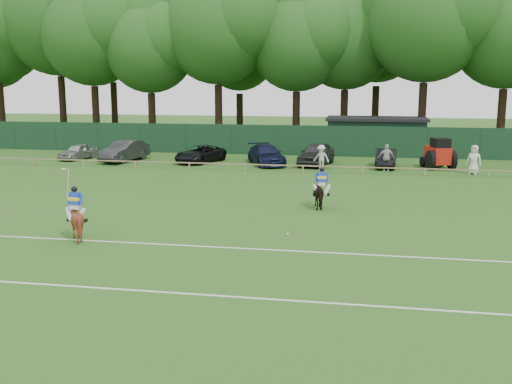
% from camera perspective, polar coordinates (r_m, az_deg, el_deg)
% --- Properties ---
extents(ground, '(160.00, 160.00, 0.00)m').
position_cam_1_polar(ground, '(23.51, -2.52, -4.65)').
color(ground, '#1E4C14').
rests_on(ground, ground).
extents(horse_dark, '(1.15, 1.82, 1.43)m').
position_cam_1_polar(horse_dark, '(29.41, 6.25, -0.16)').
color(horse_dark, black).
rests_on(horse_dark, ground).
extents(horse_chestnut, '(1.40, 1.54, 1.55)m').
position_cam_1_polar(horse_chestnut, '(24.56, -16.77, -2.58)').
color(horse_chestnut, maroon).
rests_on(horse_chestnut, ground).
extents(sedan_silver, '(2.36, 3.88, 1.23)m').
position_cam_1_polar(sedan_silver, '(49.24, -16.58, 3.71)').
color(sedan_silver, '#A9AAAE').
rests_on(sedan_silver, ground).
extents(sedan_grey, '(2.57, 5.04, 1.58)m').
position_cam_1_polar(sedan_grey, '(47.16, -12.42, 3.83)').
color(sedan_grey, '#2A2A2C').
rests_on(sedan_grey, ground).
extents(suv_black, '(3.57, 5.08, 1.29)m').
position_cam_1_polar(suv_black, '(45.63, -5.33, 3.62)').
color(suv_black, black).
rests_on(suv_black, ground).
extents(sedan_navy, '(3.85, 5.36, 1.44)m').
position_cam_1_polar(sedan_navy, '(44.25, 0.99, 3.55)').
color(sedan_navy, '#101634').
rests_on(sedan_navy, ground).
extents(hatch_grey, '(2.78, 5.11, 1.65)m').
position_cam_1_polar(hatch_grey, '(44.23, 5.76, 3.63)').
color(hatch_grey, '#303033').
rests_on(hatch_grey, ground).
extents(estate_black, '(1.64, 4.03, 1.30)m').
position_cam_1_polar(estate_black, '(43.85, 12.28, 3.15)').
color(estate_black, black).
rests_on(estate_black, ground).
extents(spectator_left, '(1.27, 0.94, 1.75)m').
position_cam_1_polar(spectator_left, '(41.78, 6.25, 3.28)').
color(spectator_left, silver).
rests_on(spectator_left, ground).
extents(spectator_mid, '(1.10, 0.47, 1.86)m').
position_cam_1_polar(spectator_mid, '(42.06, 12.29, 3.22)').
color(spectator_mid, beige).
rests_on(spectator_mid, ground).
extents(spectator_right, '(1.13, 0.96, 1.95)m').
position_cam_1_polar(spectator_right, '(42.19, 20.06, 2.90)').
color(spectator_right, silver).
rests_on(spectator_right, ground).
extents(rider_dark, '(0.93, 0.48, 1.41)m').
position_cam_1_polar(rider_dark, '(29.28, 6.28, 1.12)').
color(rider_dark, silver).
rests_on(rider_dark, ground).
extents(rider_chestnut, '(0.93, 0.63, 2.05)m').
position_cam_1_polar(rider_chestnut, '(24.40, -16.88, -0.95)').
color(rider_chestnut, silver).
rests_on(rider_chestnut, ground).
extents(polo_ball, '(0.09, 0.09, 0.09)m').
position_cam_1_polar(polo_ball, '(24.33, 3.03, -4.02)').
color(polo_ball, silver).
rests_on(polo_ball, ground).
extents(pitch_lines, '(60.00, 5.10, 0.01)m').
position_cam_1_polar(pitch_lines, '(20.26, -4.74, -7.20)').
color(pitch_lines, silver).
rests_on(pitch_lines, ground).
extents(pitch_rail, '(62.10, 0.10, 0.50)m').
position_cam_1_polar(pitch_rail, '(40.83, 3.10, 2.54)').
color(pitch_rail, '#997F5B').
rests_on(pitch_rail, ground).
extents(perimeter_fence, '(92.08, 0.08, 2.50)m').
position_cam_1_polar(perimeter_fence, '(49.61, 4.43, 4.91)').
color(perimeter_fence, '#14351E').
rests_on(perimeter_fence, ground).
extents(utility_shed, '(8.40, 4.40, 3.04)m').
position_cam_1_polar(utility_shed, '(52.32, 11.36, 5.34)').
color(utility_shed, '#14331E').
rests_on(utility_shed, ground).
extents(tree_row, '(96.00, 12.00, 21.00)m').
position_cam_1_polar(tree_row, '(57.52, 7.24, 4.39)').
color(tree_row, '#26561C').
rests_on(tree_row, ground).
extents(tractor, '(2.39, 2.97, 2.18)m').
position_cam_1_polar(tractor, '(44.07, 16.99, 3.46)').
color(tractor, '#B61D10').
rests_on(tractor, ground).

